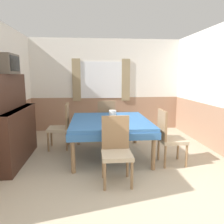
% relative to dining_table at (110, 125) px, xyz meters
% --- Properties ---
extents(ground_plane, '(16.00, 16.00, 0.00)m').
position_rel_dining_table_xyz_m(ground_plane, '(0.08, -2.03, -0.63)').
color(ground_plane, tan).
extents(wall_back, '(4.64, 0.10, 2.60)m').
position_rel_dining_table_xyz_m(wall_back, '(0.07, 2.15, 0.68)').
color(wall_back, white).
rests_on(wall_back, ground_plane).
extents(wall_right, '(0.05, 4.56, 2.60)m').
position_rel_dining_table_xyz_m(wall_right, '(2.23, 0.05, 0.67)').
color(wall_right, white).
rests_on(wall_right, ground_plane).
extents(dining_table, '(1.52, 1.69, 0.73)m').
position_rel_dining_table_xyz_m(dining_table, '(0.00, 0.00, 0.00)').
color(dining_table, '#386BA8').
rests_on(dining_table, ground_plane).
extents(chair_right_near, '(0.44, 0.44, 0.98)m').
position_rel_dining_table_xyz_m(chair_right_near, '(1.00, -0.52, -0.11)').
color(chair_right_near, '#93704C').
rests_on(chair_right_near, ground_plane).
extents(chair_left_far, '(0.44, 0.44, 0.98)m').
position_rel_dining_table_xyz_m(chair_left_far, '(-1.00, 0.52, -0.11)').
color(chair_left_far, '#93704C').
rests_on(chair_left_far, ground_plane).
extents(chair_head_near, '(0.44, 0.44, 0.98)m').
position_rel_dining_table_xyz_m(chair_head_near, '(0.00, -1.09, -0.11)').
color(chair_head_near, '#93704C').
rests_on(chair_head_near, ground_plane).
extents(chair_head_window, '(0.44, 0.44, 0.98)m').
position_rel_dining_table_xyz_m(chair_head_window, '(-0.00, 1.09, -0.11)').
color(chair_head_window, '#93704C').
rests_on(chair_head_window, ground_plane).
extents(sideboard, '(0.46, 1.59, 1.61)m').
position_rel_dining_table_xyz_m(sideboard, '(-1.81, -0.14, 0.06)').
color(sideboard, '#3D2319').
rests_on(sideboard, ground_plane).
extents(tv, '(0.29, 0.54, 0.34)m').
position_rel_dining_table_xyz_m(tv, '(-1.79, -0.20, 1.15)').
color(tv, '#51473D').
rests_on(tv, sideboard).
extents(vase, '(0.14, 0.14, 0.20)m').
position_rel_dining_table_xyz_m(vase, '(0.04, -0.09, 0.20)').
color(vase, silver).
rests_on(vase, dining_table).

